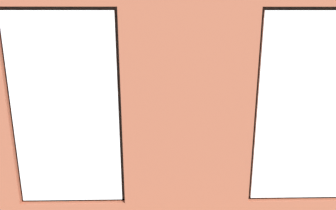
% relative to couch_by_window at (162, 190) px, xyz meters
% --- Properties ---
extents(ground_plane, '(7.00, 6.37, 0.10)m').
position_rel_couch_by_window_xyz_m(ground_plane, '(-0.25, -2.16, -0.38)').
color(ground_plane, '#99663D').
extents(brick_wall_with_windows, '(6.40, 0.30, 3.58)m').
position_rel_couch_by_window_xyz_m(brick_wall_with_windows, '(-0.25, 0.65, 1.47)').
color(brick_wall_with_windows, '#9E5138').
rests_on(brick_wall_with_windows, ground_plane).
extents(couch_by_window, '(1.85, 0.87, 0.80)m').
position_rel_couch_by_window_xyz_m(couch_by_window, '(0.00, 0.00, 0.00)').
color(couch_by_window, black).
rests_on(couch_by_window, ground_plane).
extents(couch_left, '(1.01, 1.89, 0.80)m').
position_rel_couch_by_window_xyz_m(couch_left, '(-2.75, -1.97, 0.00)').
color(couch_left, black).
rests_on(couch_left, ground_plane).
extents(coffee_table, '(1.56, 0.82, 0.41)m').
position_rel_couch_by_window_xyz_m(coffee_table, '(0.22, -2.34, 0.03)').
color(coffee_table, '#A87547').
rests_on(coffee_table, ground_plane).
extents(cup_ceramic, '(0.09, 0.09, 0.11)m').
position_rel_couch_by_window_xyz_m(cup_ceramic, '(-0.21, -2.48, 0.13)').
color(cup_ceramic, '#4C4C51').
rests_on(cup_ceramic, coffee_table).
extents(candle_jar, '(0.08, 0.08, 0.12)m').
position_rel_couch_by_window_xyz_m(candle_jar, '(0.41, -2.44, 0.14)').
color(candle_jar, '#B7333D').
rests_on(candle_jar, coffee_table).
extents(remote_gray, '(0.17, 0.14, 0.02)m').
position_rel_couch_by_window_xyz_m(remote_gray, '(0.22, -2.34, 0.09)').
color(remote_gray, '#59595B').
rests_on(remote_gray, coffee_table).
extents(remote_black, '(0.15, 0.16, 0.02)m').
position_rel_couch_by_window_xyz_m(remote_black, '(0.10, -2.22, 0.09)').
color(remote_black, black).
rests_on(remote_black, coffee_table).
extents(remote_silver, '(0.06, 0.17, 0.02)m').
position_rel_couch_by_window_xyz_m(remote_silver, '(0.69, -2.22, 0.09)').
color(remote_silver, '#B2B2B7').
rests_on(remote_silver, coffee_table).
extents(media_console, '(1.30, 0.42, 0.51)m').
position_rel_couch_by_window_xyz_m(media_console, '(2.60, -1.99, -0.08)').
color(media_console, black).
rests_on(media_console, ground_plane).
extents(tv_flatscreen, '(1.01, 0.20, 0.73)m').
position_rel_couch_by_window_xyz_m(tv_flatscreen, '(2.60, -1.99, 0.55)').
color(tv_flatscreen, black).
rests_on(tv_flatscreen, media_console).
extents(papasan_chair, '(1.06, 1.06, 0.68)m').
position_rel_couch_by_window_xyz_m(papasan_chair, '(0.15, -3.93, 0.11)').
color(papasan_chair, olive).
rests_on(papasan_chair, ground_plane).
extents(potted_plant_near_tv, '(1.01, 0.99, 1.20)m').
position_rel_couch_by_window_xyz_m(potted_plant_near_tv, '(2.06, -0.89, 0.23)').
color(potted_plant_near_tv, '#47423D').
rests_on(potted_plant_near_tv, ground_plane).
extents(potted_plant_mid_room_small, '(0.33, 0.33, 0.43)m').
position_rel_couch_by_window_xyz_m(potted_plant_mid_room_small, '(-1.24, -2.88, -0.03)').
color(potted_plant_mid_room_small, '#47423D').
rests_on(potted_plant_mid_room_small, ground_plane).
extents(potted_plant_between_couches, '(0.78, 0.82, 1.06)m').
position_rel_couch_by_window_xyz_m(potted_plant_between_couches, '(-1.36, -0.06, 0.34)').
color(potted_plant_between_couches, gray).
rests_on(potted_plant_between_couches, ground_plane).
extents(potted_plant_foreground_right, '(0.59, 0.59, 0.75)m').
position_rel_couch_by_window_xyz_m(potted_plant_foreground_right, '(2.30, -4.29, 0.16)').
color(potted_plant_foreground_right, brown).
rests_on(potted_plant_foreground_right, ground_plane).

